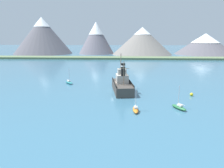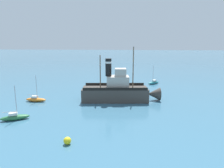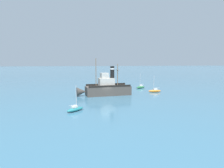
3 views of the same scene
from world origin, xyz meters
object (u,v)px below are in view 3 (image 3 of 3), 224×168
object	(u,v)px
old_tugboat	(106,88)
sailboat_orange	(155,91)
sailboat_green	(141,87)
mooring_buoy	(110,86)
sailboat_teal	(75,109)

from	to	relation	value
old_tugboat	sailboat_orange	xyz separation A→B (m)	(2.79, -14.91, -1.40)
sailboat_green	mooring_buoy	distance (m)	11.16
old_tugboat	sailboat_orange	bearing A→B (deg)	-79.39
sailboat_orange	old_tugboat	bearing A→B (deg)	100.61
sailboat_green	sailboat_orange	bearing A→B (deg)	-169.54
old_tugboat	mooring_buoy	bearing A→B (deg)	-11.93
sailboat_teal	mooring_buoy	world-z (taller)	sailboat_teal
sailboat_orange	mooring_buoy	distance (m)	18.37
old_tugboat	sailboat_green	size ratio (longest dim) A/B	3.01
old_tugboat	sailboat_green	xyz separation A→B (m)	(11.66, -13.28, -1.40)
mooring_buoy	sailboat_orange	bearing A→B (deg)	-142.21
sailboat_green	sailboat_teal	bearing A→B (deg)	143.32
sailboat_teal	sailboat_orange	xyz separation A→B (m)	(19.30, -22.61, 0.00)
sailboat_orange	sailboat_green	size ratio (longest dim) A/B	1.00
old_tugboat	sailboat_teal	bearing A→B (deg)	155.00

